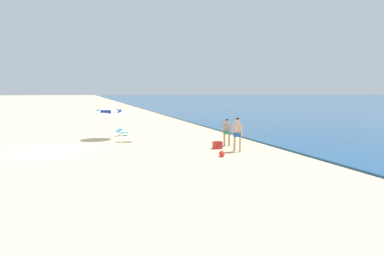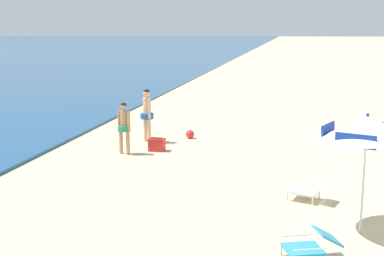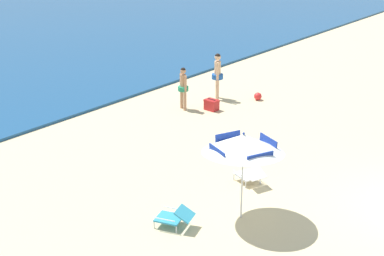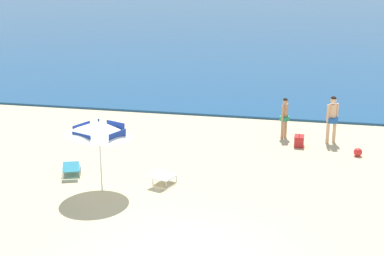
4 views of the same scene
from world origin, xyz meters
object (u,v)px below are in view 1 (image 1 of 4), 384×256
at_px(person_standing_beside, 227,130).
at_px(cooler_box, 217,145).
at_px(lounge_chair_under_umbrella, 122,132).
at_px(person_standing_near_shore, 237,132).
at_px(beach_umbrella_striped_main, 109,110).
at_px(beach_ball, 222,154).
at_px(lounge_chair_beside_umbrella, 126,138).

relative_size(person_standing_beside, cooler_box, 3.17).
height_order(lounge_chair_under_umbrella, person_standing_near_shore, person_standing_near_shore).
xyz_separation_m(beach_umbrella_striped_main, beach_ball, (7.71, 4.72, -1.82)).
relative_size(beach_umbrella_striped_main, lounge_chair_beside_umbrella, 2.75).
height_order(lounge_chair_under_umbrella, beach_ball, lounge_chair_under_umbrella).
bearing_deg(cooler_box, person_standing_beside, 125.19).
relative_size(person_standing_beside, beach_ball, 5.32).
distance_m(person_standing_near_shore, beach_ball, 1.82).
xyz_separation_m(lounge_chair_under_umbrella, person_standing_near_shore, (8.19, 5.07, 0.78)).
bearing_deg(cooler_box, beach_umbrella_striped_main, -136.40).
bearing_deg(person_standing_beside, beach_umbrella_striped_main, -128.98).
relative_size(beach_umbrella_striped_main, person_standing_near_shore, 1.52).
xyz_separation_m(person_standing_beside, beach_ball, (2.66, -1.52, -0.77)).
distance_m(lounge_chair_under_umbrella, person_standing_near_shore, 9.66).
distance_m(person_standing_near_shore, cooler_box, 1.56).
xyz_separation_m(lounge_chair_under_umbrella, person_standing_beside, (6.43, 5.29, 0.65)).
relative_size(person_standing_near_shore, beach_ball, 6.04).
bearing_deg(person_standing_near_shore, beach_ball, -55.22).
relative_size(person_standing_near_shore, person_standing_beside, 1.14).
distance_m(lounge_chair_beside_umbrella, beach_ball, 7.20).
xyz_separation_m(lounge_chair_beside_umbrella, cooler_box, (4.03, 4.52, -0.07)).
height_order(lounge_chair_beside_umbrella, cooler_box, lounge_chair_beside_umbrella).
distance_m(person_standing_near_shore, person_standing_beside, 1.77).
distance_m(beach_umbrella_striped_main, lounge_chair_under_umbrella, 2.38).
bearing_deg(lounge_chair_under_umbrella, beach_ball, 22.54).
relative_size(cooler_box, beach_ball, 1.68).
bearing_deg(beach_ball, person_standing_beside, 150.16).
bearing_deg(cooler_box, lounge_chair_under_umbrella, -147.76).
distance_m(lounge_chair_beside_umbrella, cooler_box, 6.06).
bearing_deg(lounge_chair_beside_umbrella, lounge_chair_under_umbrella, 178.37).
height_order(beach_umbrella_striped_main, cooler_box, beach_umbrella_striped_main).
relative_size(lounge_chair_under_umbrella, person_standing_beside, 0.63).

